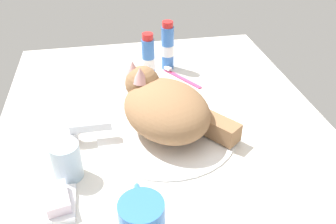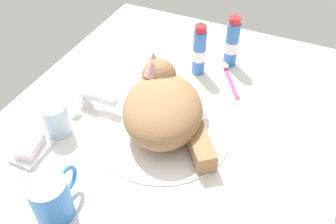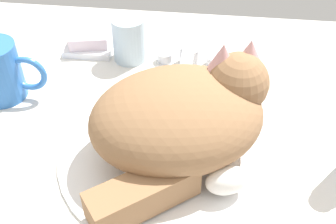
{
  "view_description": "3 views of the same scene",
  "coord_description": "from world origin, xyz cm",
  "px_view_note": "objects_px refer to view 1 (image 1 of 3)",
  "views": [
    {
      "loc": [
        -68.26,
        12.38,
        53.64
      ],
      "look_at": [
        -0.44,
        -0.28,
        6.22
      ],
      "focal_mm": 38.27,
      "sensor_mm": 36.0,
      "label": 1
    },
    {
      "loc": [
        -56.86,
        -27.08,
        64.52
      ],
      "look_at": [
        -0.99,
        -1.82,
        7.51
      ],
      "focal_mm": 39.16,
      "sensor_mm": 36.0,
      "label": 2
    },
    {
      "loc": [
        3.73,
        -41.5,
        44.83
      ],
      "look_at": [
        -1.27,
        0.55,
        7.12
      ],
      "focal_mm": 44.92,
      "sensor_mm": 36.0,
      "label": 3
    }
  ],
  "objects_px": {
    "rinse_cup": "(67,161)",
    "toothpaste_bottle": "(148,60)",
    "faucet": "(78,134)",
    "toothbrush": "(180,77)",
    "cat": "(165,106)",
    "soap_bar": "(57,198)",
    "mouthwash_bottle": "(168,47)",
    "coffee_mug": "(142,223)"
  },
  "relations": [
    {
      "from": "coffee_mug",
      "to": "toothpaste_bottle",
      "type": "xyz_separation_m",
      "value": [
        0.55,
        -0.09,
        0.02
      ]
    },
    {
      "from": "cat",
      "to": "toothbrush",
      "type": "distance_m",
      "value": 0.27
    },
    {
      "from": "faucet",
      "to": "rinse_cup",
      "type": "xyz_separation_m",
      "value": [
        -0.11,
        0.02,
        0.02
      ]
    },
    {
      "from": "soap_bar",
      "to": "mouthwash_bottle",
      "type": "height_order",
      "value": "mouthwash_bottle"
    },
    {
      "from": "faucet",
      "to": "toothbrush",
      "type": "relative_size",
      "value": 0.86
    },
    {
      "from": "cat",
      "to": "mouthwash_bottle",
      "type": "bearing_deg",
      "value": -11.43
    },
    {
      "from": "faucet",
      "to": "mouthwash_bottle",
      "type": "distance_m",
      "value": 0.43
    },
    {
      "from": "cat",
      "to": "coffee_mug",
      "type": "relative_size",
      "value": 2.44
    },
    {
      "from": "coffee_mug",
      "to": "mouthwash_bottle",
      "type": "xyz_separation_m",
      "value": [
        0.63,
        -0.16,
        0.02
      ]
    },
    {
      "from": "coffee_mug",
      "to": "mouthwash_bottle",
      "type": "height_order",
      "value": "mouthwash_bottle"
    },
    {
      "from": "rinse_cup",
      "to": "toothpaste_bottle",
      "type": "xyz_separation_m",
      "value": [
        0.37,
        -0.22,
        0.03
      ]
    },
    {
      "from": "coffee_mug",
      "to": "toothpaste_bottle",
      "type": "distance_m",
      "value": 0.56
    },
    {
      "from": "soap_bar",
      "to": "toothbrush",
      "type": "bearing_deg",
      "value": -36.53
    },
    {
      "from": "mouthwash_bottle",
      "to": "soap_bar",
      "type": "bearing_deg",
      "value": 149.57
    },
    {
      "from": "faucet",
      "to": "cat",
      "type": "relative_size",
      "value": 0.4
    },
    {
      "from": "coffee_mug",
      "to": "rinse_cup",
      "type": "height_order",
      "value": "coffee_mug"
    },
    {
      "from": "toothpaste_bottle",
      "to": "cat",
      "type": "bearing_deg",
      "value": -178.66
    },
    {
      "from": "faucet",
      "to": "toothbrush",
      "type": "xyz_separation_m",
      "value": [
        0.26,
        -0.3,
        -0.02
      ]
    },
    {
      "from": "faucet",
      "to": "mouthwash_bottle",
      "type": "xyz_separation_m",
      "value": [
        0.33,
        -0.27,
        0.05
      ]
    },
    {
      "from": "toothpaste_bottle",
      "to": "mouthwash_bottle",
      "type": "height_order",
      "value": "mouthwash_bottle"
    },
    {
      "from": "faucet",
      "to": "rinse_cup",
      "type": "height_order",
      "value": "rinse_cup"
    },
    {
      "from": "coffee_mug",
      "to": "rinse_cup",
      "type": "bearing_deg",
      "value": 35.28
    },
    {
      "from": "rinse_cup",
      "to": "soap_bar",
      "type": "height_order",
      "value": "rinse_cup"
    },
    {
      "from": "rinse_cup",
      "to": "toothpaste_bottle",
      "type": "distance_m",
      "value": 0.43
    },
    {
      "from": "toothbrush",
      "to": "soap_bar",
      "type": "bearing_deg",
      "value": 143.47
    },
    {
      "from": "coffee_mug",
      "to": "rinse_cup",
      "type": "relative_size",
      "value": 1.45
    },
    {
      "from": "rinse_cup",
      "to": "faucet",
      "type": "bearing_deg",
      "value": -9.59
    },
    {
      "from": "soap_bar",
      "to": "mouthwash_bottle",
      "type": "bearing_deg",
      "value": -30.43
    },
    {
      "from": "cat",
      "to": "soap_bar",
      "type": "height_order",
      "value": "cat"
    },
    {
      "from": "faucet",
      "to": "toothpaste_bottle",
      "type": "xyz_separation_m",
      "value": [
        0.26,
        -0.2,
        0.05
      ]
    },
    {
      "from": "toothpaste_bottle",
      "to": "toothbrush",
      "type": "bearing_deg",
      "value": -89.04
    },
    {
      "from": "rinse_cup",
      "to": "soap_bar",
      "type": "relative_size",
      "value": 1.17
    },
    {
      "from": "rinse_cup",
      "to": "toothbrush",
      "type": "height_order",
      "value": "rinse_cup"
    },
    {
      "from": "rinse_cup",
      "to": "soap_bar",
      "type": "distance_m",
      "value": 0.09
    },
    {
      "from": "faucet",
      "to": "toothpaste_bottle",
      "type": "height_order",
      "value": "toothpaste_bottle"
    },
    {
      "from": "faucet",
      "to": "soap_bar",
      "type": "bearing_deg",
      "value": 169.58
    },
    {
      "from": "coffee_mug",
      "to": "mouthwash_bottle",
      "type": "relative_size",
      "value": 0.78
    },
    {
      "from": "faucet",
      "to": "coffee_mug",
      "type": "xyz_separation_m",
      "value": [
        -0.3,
        -0.11,
        0.03
      ]
    },
    {
      "from": "cat",
      "to": "coffee_mug",
      "type": "xyz_separation_m",
      "value": [
        -0.31,
        0.1,
        -0.02
      ]
    },
    {
      "from": "rinse_cup",
      "to": "cat",
      "type": "bearing_deg",
      "value": -62.16
    },
    {
      "from": "soap_bar",
      "to": "toothbrush",
      "type": "xyz_separation_m",
      "value": [
        0.45,
        -0.33,
        -0.02
      ]
    },
    {
      "from": "cat",
      "to": "coffee_mug",
      "type": "height_order",
      "value": "cat"
    }
  ]
}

